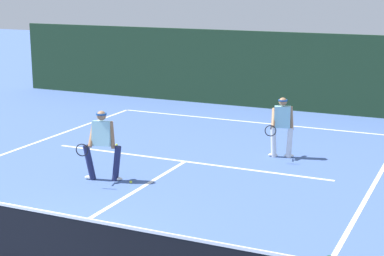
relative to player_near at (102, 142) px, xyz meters
name	(u,v)px	position (x,y,z in m)	size (l,w,h in m)	color
court_line_baseline_far	(251,122)	(1.08, 7.28, -0.91)	(9.44, 0.10, 0.01)	white
court_line_service	(185,161)	(1.08, 2.19, -0.91)	(7.70, 0.10, 0.01)	white
court_line_centre	(119,201)	(1.08, -1.08, -0.91)	(0.10, 6.40, 0.01)	white
tennis_net	(17,232)	(1.08, -4.28, -0.41)	(10.35, 0.09, 1.06)	#1E4723
player_near	(102,142)	(0.00, 0.00, 0.00)	(0.93, 0.91, 1.65)	#1E234C
player_far	(282,125)	(3.20, 3.62, -0.03)	(0.68, 0.91, 1.59)	silver
tennis_ball	(131,182)	(0.71, 0.06, -0.88)	(0.07, 0.07, 0.07)	#D1E033
tennis_ball_extra	(117,145)	(-1.34, 2.80, -0.88)	(0.07, 0.07, 0.07)	#D1E033
back_fence_windscreen	(275,71)	(1.08, 9.73, 0.48)	(21.60, 0.12, 2.77)	#1D3923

